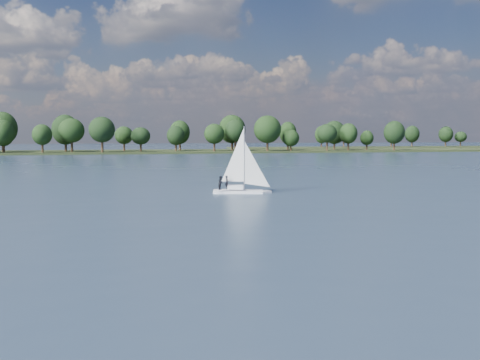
# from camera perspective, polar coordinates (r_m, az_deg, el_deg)

# --- Properties ---
(ground) EXTENTS (700.00, 700.00, 0.00)m
(ground) POSITION_cam_1_polar(r_m,az_deg,el_deg) (118.63, -8.56, 1.18)
(ground) COLOR #233342
(ground) RESTS_ON ground
(far_shore) EXTENTS (660.00, 40.00, 1.50)m
(far_shore) POSITION_cam_1_polar(r_m,az_deg,el_deg) (230.36, -10.62, 2.90)
(far_shore) COLOR black
(far_shore) RESTS_ON ground
(far_shore_back) EXTENTS (220.00, 30.00, 1.40)m
(far_shore_back) POSITION_cam_1_polar(r_m,az_deg,el_deg) (325.31, 18.50, 3.28)
(far_shore_back) COLOR black
(far_shore_back) RESTS_ON ground
(sailboat) EXTENTS (7.07, 3.55, 8.96)m
(sailboat) POSITION_cam_1_polar(r_m,az_deg,el_deg) (68.25, -0.15, 0.67)
(sailboat) COLOR white
(sailboat) RESTS_ON ground
(treeline) EXTENTS (562.36, 74.21, 18.03)m
(treeline) POSITION_cam_1_polar(r_m,az_deg,el_deg) (225.49, -11.77, 4.91)
(treeline) COLOR black
(treeline) RESTS_ON ground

